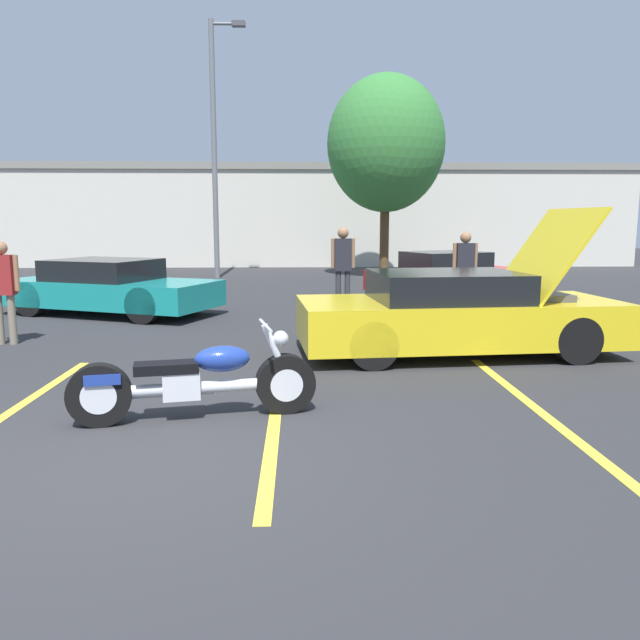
% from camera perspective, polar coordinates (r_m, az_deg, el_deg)
% --- Properties ---
extents(ground_plane, '(80.00, 80.00, 0.00)m').
position_cam_1_polar(ground_plane, '(5.47, -16.74, -12.33)').
color(ground_plane, '#2D2D30').
extents(parking_stripe_foreground, '(0.12, 4.80, 0.01)m').
position_cam_1_polar(parking_stripe_foreground, '(7.14, -26.91, -7.84)').
color(parking_stripe_foreground, yellow).
rests_on(parking_stripe_foreground, ground).
extents(parking_stripe_middle, '(0.12, 4.80, 0.01)m').
position_cam_1_polar(parking_stripe_middle, '(6.49, -4.10, -8.51)').
color(parking_stripe_middle, yellow).
rests_on(parking_stripe_middle, ground).
extents(parking_stripe_back, '(0.12, 4.80, 0.01)m').
position_cam_1_polar(parking_stripe_back, '(6.94, 19.40, -7.82)').
color(parking_stripe_back, yellow).
rests_on(parking_stripe_back, ground).
extents(far_building, '(32.00, 4.20, 4.40)m').
position_cam_1_polar(far_building, '(28.78, -4.72, 9.75)').
color(far_building, beige).
rests_on(far_building, ground).
extents(light_pole, '(1.21, 0.28, 8.48)m').
position_cam_1_polar(light_pole, '(22.05, -9.48, 15.87)').
color(light_pole, slate).
rests_on(light_pole, ground).
extents(tree_background, '(4.04, 4.04, 6.91)m').
position_cam_1_polar(tree_background, '(22.37, 6.04, 15.70)').
color(tree_background, brown).
rests_on(tree_background, ground).
extents(motorcycle, '(2.41, 0.81, 0.94)m').
position_cam_1_polar(motorcycle, '(6.33, -11.34, -5.55)').
color(motorcycle, black).
rests_on(motorcycle, ground).
extents(show_car_hood_open, '(4.77, 2.27, 2.15)m').
position_cam_1_polar(show_car_hood_open, '(9.42, 12.52, 0.59)').
color(show_car_hood_open, yellow).
rests_on(show_car_hood_open, ground).
extents(parked_car_mid_row, '(4.84, 3.40, 1.16)m').
position_cam_1_polar(parked_car_mid_row, '(13.91, -18.71, 2.82)').
color(parked_car_mid_row, teal).
rests_on(parked_car_mid_row, ground).
extents(parked_car_right_row, '(4.64, 3.28, 1.16)m').
position_cam_1_polar(parked_car_right_row, '(16.87, 11.71, 4.06)').
color(parked_car_right_row, red).
rests_on(parked_car_right_row, ground).
extents(spectator_near_motorcycle, '(0.52, 0.23, 1.74)m').
position_cam_1_polar(spectator_near_motorcycle, '(13.35, 13.10, 4.84)').
color(spectator_near_motorcycle, '#333338').
rests_on(spectator_near_motorcycle, ground).
extents(spectator_by_show_car, '(0.52, 0.22, 1.65)m').
position_cam_1_polar(spectator_by_show_car, '(11.09, -27.00, 2.97)').
color(spectator_by_show_car, gray).
rests_on(spectator_by_show_car, ground).
extents(spectator_midground, '(0.52, 0.24, 1.83)m').
position_cam_1_polar(spectator_midground, '(13.59, 2.11, 5.40)').
color(spectator_midground, '#333338').
rests_on(spectator_midground, ground).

